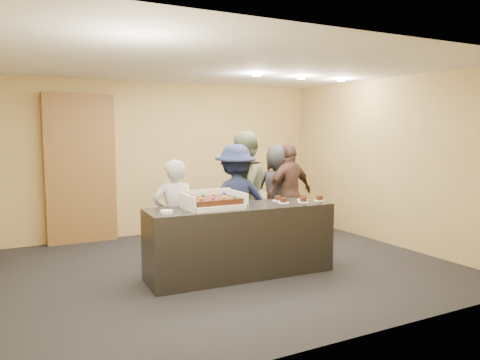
{
  "coord_description": "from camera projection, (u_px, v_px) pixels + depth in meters",
  "views": [
    {
      "loc": [
        -2.69,
        -5.59,
        1.87
      ],
      "look_at": [
        0.26,
        0.0,
        1.19
      ],
      "focal_mm": 35.0,
      "sensor_mm": 36.0,
      "label": 1
    }
  ],
  "objects": [
    {
      "name": "room",
      "position": [
        222.0,
        169.0,
        6.22
      ],
      "size": [
        6.04,
        6.0,
        2.7
      ],
      "color": "black",
      "rests_on": "ground"
    },
    {
      "name": "serving_counter",
      "position": [
        240.0,
        241.0,
        6.0
      ],
      "size": [
        2.43,
        0.83,
        0.9
      ],
      "primitive_type": "cube",
      "rotation": [
        0.0,
        0.0,
        -0.05
      ],
      "color": "black",
      "rests_on": "floor"
    },
    {
      "name": "storage_cabinet",
      "position": [
        81.0,
        169.0,
        7.68
      ],
      "size": [
        1.12,
        0.15,
        2.45
      ],
      "primitive_type": "cube",
      "color": "brown",
      "rests_on": "floor"
    },
    {
      "name": "cake_box",
      "position": [
        213.0,
        204.0,
        5.8
      ],
      "size": [
        0.71,
        0.49,
        0.21
      ],
      "color": "white",
      "rests_on": "serving_counter"
    },
    {
      "name": "sheet_cake",
      "position": [
        214.0,
        200.0,
        5.77
      ],
      "size": [
        0.61,
        0.42,
        0.12
      ],
      "color": "#371A0C",
      "rests_on": "cake_box"
    },
    {
      "name": "plate_stack",
      "position": [
        167.0,
        212.0,
        5.42
      ],
      "size": [
        0.15,
        0.15,
        0.04
      ],
      "primitive_type": "cylinder",
      "color": "white",
      "rests_on": "serving_counter"
    },
    {
      "name": "slice_a",
      "position": [
        283.0,
        201.0,
        6.2
      ],
      "size": [
        0.15,
        0.15,
        0.07
      ],
      "color": "white",
      "rests_on": "serving_counter"
    },
    {
      "name": "slice_b",
      "position": [
        278.0,
        199.0,
        6.38
      ],
      "size": [
        0.15,
        0.15,
        0.07
      ],
      "color": "white",
      "rests_on": "serving_counter"
    },
    {
      "name": "slice_c",
      "position": [
        303.0,
        201.0,
        6.26
      ],
      "size": [
        0.15,
        0.15,
        0.07
      ],
      "color": "white",
      "rests_on": "serving_counter"
    },
    {
      "name": "slice_d",
      "position": [
        303.0,
        198.0,
        6.46
      ],
      "size": [
        0.15,
        0.15,
        0.07
      ],
      "color": "white",
      "rests_on": "serving_counter"
    },
    {
      "name": "slice_e",
      "position": [
        319.0,
        199.0,
        6.38
      ],
      "size": [
        0.15,
        0.15,
        0.07
      ],
      "color": "white",
      "rests_on": "serving_counter"
    },
    {
      "name": "person_server_grey",
      "position": [
        174.0,
        217.0,
        6.03
      ],
      "size": [
        0.59,
        0.43,
        1.49
      ],
      "primitive_type": "imported",
      "rotation": [
        0.0,
        0.0,
        2.99
      ],
      "color": "#A9AAAF",
      "rests_on": "floor"
    },
    {
      "name": "person_sage_man",
      "position": [
        243.0,
        193.0,
        7.05
      ],
      "size": [
        1.12,
        1.04,
        1.84
      ],
      "primitive_type": "imported",
      "rotation": [
        0.0,
        0.0,
        3.63
      ],
      "color": "gray",
      "rests_on": "floor"
    },
    {
      "name": "person_navy_man",
      "position": [
        236.0,
        201.0,
        6.81
      ],
      "size": [
        1.15,
        0.76,
        1.66
      ],
      "primitive_type": "imported",
      "rotation": [
        0.0,
        0.0,
        3.0
      ],
      "color": "#182043",
      "rests_on": "floor"
    },
    {
      "name": "person_brown_extra",
      "position": [
        289.0,
        193.0,
        7.76
      ],
      "size": [
        1.03,
        0.59,
        1.65
      ],
      "primitive_type": "imported",
      "rotation": [
        0.0,
        0.0,
        3.34
      ],
      "color": "brown",
      "rests_on": "floor"
    },
    {
      "name": "person_dark_suit",
      "position": [
        278.0,
        193.0,
        7.83
      ],
      "size": [
        0.94,
        0.83,
        1.62
      ],
      "primitive_type": "imported",
      "rotation": [
        0.0,
        0.0,
        2.66
      ],
      "color": "#26262B",
      "rests_on": "floor"
    },
    {
      "name": "ceiling_spotlights",
      "position": [
        301.0,
        78.0,
        7.26
      ],
      "size": [
        1.72,
        0.12,
        0.03
      ],
      "color": "#FFEAC6",
      "rests_on": "ceiling"
    }
  ]
}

